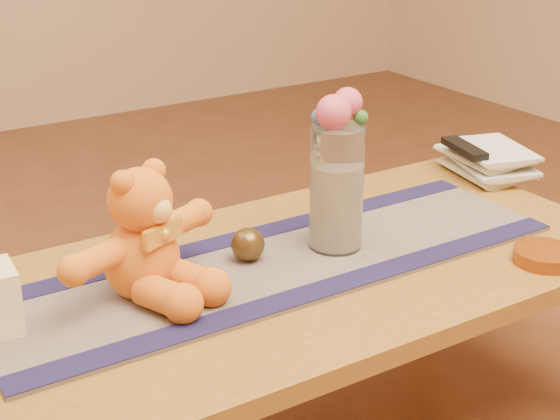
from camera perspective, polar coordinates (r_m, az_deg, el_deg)
coffee_table_top at (r=1.74m, az=1.39°, el=-4.24°), size 1.40×0.70×0.04m
table_leg_br at (r=2.41m, az=10.19°, el=-2.69°), size 0.07×0.07×0.41m
persian_runner at (r=1.72m, az=-0.07°, el=-3.60°), size 1.20×0.35×0.01m
runner_border_near at (r=1.61m, az=2.71°, el=-5.33°), size 1.20×0.06×0.00m
runner_border_far at (r=1.83m, az=-2.52°, el=-1.79°), size 1.20×0.06×0.00m
teddy_bear at (r=1.59m, az=-9.31°, el=-1.49°), size 0.43×0.39×0.24m
glass_vase at (r=1.75m, az=3.80°, el=1.48°), size 0.11×0.11×0.26m
potpourri_fill at (r=1.76m, az=3.77°, el=0.29°), size 0.09×0.09×0.18m
rose_left at (r=1.67m, az=3.59°, el=6.53°), size 0.07×0.07×0.07m
rose_right at (r=1.71m, az=4.53°, el=7.18°), size 0.06×0.06×0.06m
blue_flower_back at (r=1.73m, az=3.51°, el=6.79°), size 0.04×0.04×0.04m
blue_flower_side at (r=1.70m, az=2.71°, el=6.23°), size 0.04×0.04×0.04m
leaf_sprig at (r=1.71m, az=5.42°, el=6.18°), size 0.03×0.03×0.03m
bronze_ball at (r=1.72m, az=-2.16°, el=-2.30°), size 0.07×0.07×0.07m
book_bottom at (r=2.24m, az=11.92°, el=2.32°), size 0.20×0.25×0.02m
book_lower at (r=2.23m, az=12.12°, el=2.76°), size 0.23×0.26×0.02m
book_upper at (r=2.22m, az=11.82°, el=3.25°), size 0.19×0.24×0.02m
book_top at (r=2.22m, az=12.15°, el=3.69°), size 0.22×0.26×0.02m
tv_remote at (r=2.21m, az=12.20°, el=4.05°), size 0.08×0.17×0.02m
amber_dish at (r=1.82m, az=17.26°, el=-2.93°), size 0.14×0.14×0.03m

